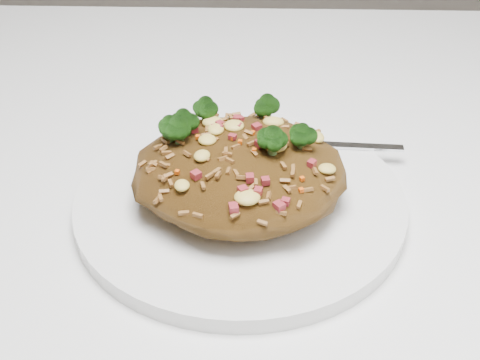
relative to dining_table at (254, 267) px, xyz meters
The scene contains 4 objects.
dining_table is the anchor object (origin of this frame).
plate 0.10m from the dining_table, 114.45° to the right, with size 0.27×0.27×0.01m, color white.
fried_rice 0.14m from the dining_table, 116.51° to the right, with size 0.17×0.15×0.07m.
fork 0.13m from the dining_table, 38.91° to the left, with size 0.16×0.02×0.00m.
Camera 1 is at (0.00, -0.45, 1.09)m, focal length 50.00 mm.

